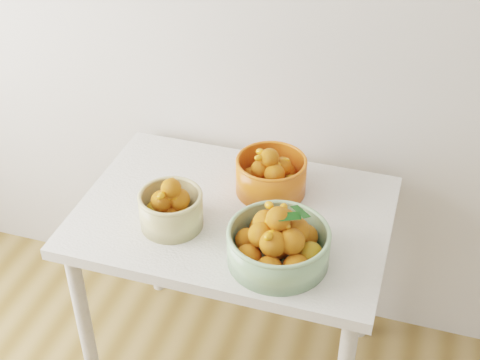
# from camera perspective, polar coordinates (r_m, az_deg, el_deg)

# --- Properties ---
(table) EXTENTS (1.00, 0.70, 0.75)m
(table) POSITION_cam_1_polar(r_m,az_deg,el_deg) (2.22, -0.53, -4.61)
(table) COLOR silver
(table) RESTS_ON ground
(bowl_cream) EXTENTS (0.26, 0.26, 0.17)m
(bowl_cream) POSITION_cam_1_polar(r_m,az_deg,el_deg) (2.08, -5.92, -2.38)
(bowl_cream) COLOR tan
(bowl_cream) RESTS_ON table
(bowl_green) EXTENTS (0.33, 0.33, 0.19)m
(bowl_green) POSITION_cam_1_polar(r_m,az_deg,el_deg) (1.94, 3.29, -5.37)
(bowl_green) COLOR #81A87B
(bowl_green) RESTS_ON table
(bowl_orange) EXTENTS (0.30, 0.30, 0.17)m
(bowl_orange) POSITION_cam_1_polar(r_m,az_deg,el_deg) (2.21, 2.66, 0.47)
(bowl_orange) COLOR #E65718
(bowl_orange) RESTS_ON table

